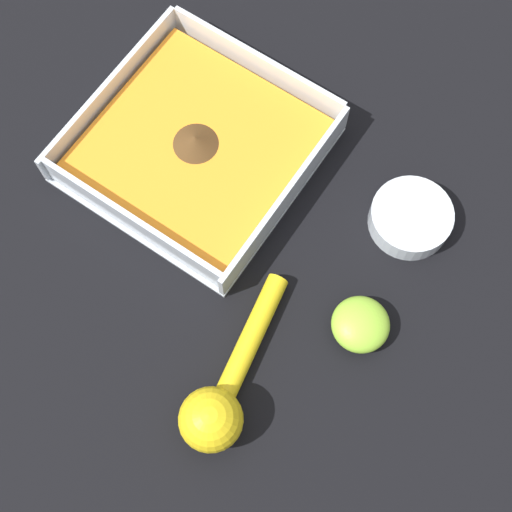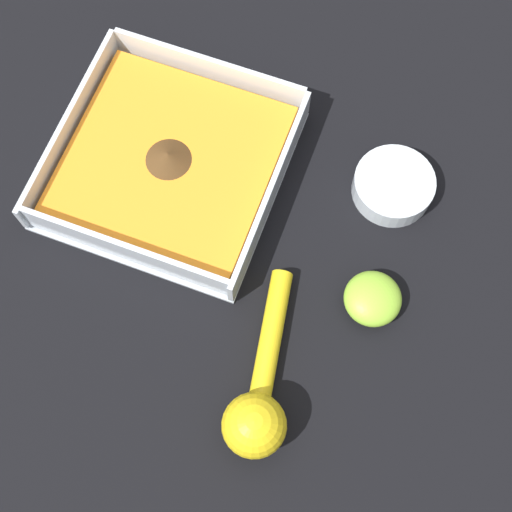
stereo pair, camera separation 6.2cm
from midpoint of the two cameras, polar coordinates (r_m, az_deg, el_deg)
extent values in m
plane|color=black|center=(0.82, -1.48, 7.20)|extent=(4.00, 4.00, 0.00)
cube|color=silver|center=(0.83, -2.39, 8.20)|extent=(0.25, 0.25, 0.01)
cube|color=silver|center=(0.85, -9.30, 12.88)|extent=(0.25, 0.01, 0.04)
cube|color=silver|center=(0.78, 4.87, 4.62)|extent=(0.25, 0.01, 0.04)
cube|color=silver|center=(0.86, 2.31, 14.84)|extent=(0.01, 0.24, 0.04)
cube|color=silver|center=(0.77, -7.62, 2.41)|extent=(0.01, 0.24, 0.04)
cube|color=orange|center=(0.82, -2.43, 8.64)|extent=(0.23, 0.23, 0.02)
cone|color=#4C3319|center=(0.80, -2.48, 9.21)|extent=(0.05, 0.05, 0.01)
cylinder|color=silver|center=(0.81, 14.41, 2.72)|extent=(0.09, 0.09, 0.03)
cylinder|color=#4C3319|center=(0.81, 14.37, 2.66)|extent=(0.08, 0.08, 0.01)
sphere|color=yellow|center=(0.71, -1.08, -13.24)|extent=(0.06, 0.06, 0.06)
cylinder|color=yellow|center=(0.74, 2.13, -6.55)|extent=(0.13, 0.04, 0.02)
ellipsoid|color=#93CC38|center=(0.75, 10.70, -5.67)|extent=(0.06, 0.06, 0.03)
camera|label=1|loc=(0.03, 92.37, -6.45)|focal=50.00mm
camera|label=2|loc=(0.03, -87.63, 6.45)|focal=50.00mm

